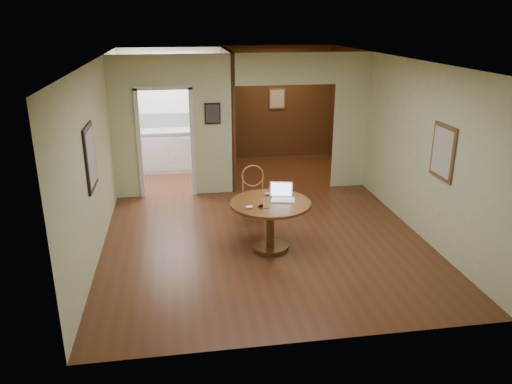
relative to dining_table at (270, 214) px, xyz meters
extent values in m
plane|color=#4D2A16|center=(-0.03, 0.15, -0.56)|extent=(5.00, 5.00, 0.00)
plane|color=white|center=(-0.03, 0.15, 2.14)|extent=(5.00, 5.00, 0.00)
plane|color=beige|center=(-0.03, -2.35, 0.79)|extent=(5.00, 0.00, 5.00)
plane|color=beige|center=(-2.53, 0.15, 0.79)|extent=(0.00, 5.00, 5.00)
plane|color=beige|center=(2.47, 0.15, 0.79)|extent=(0.00, 5.00, 5.00)
cube|color=beige|center=(-2.28, 2.65, 0.79)|extent=(0.50, 2.70, 0.04)
cube|color=beige|center=(-0.63, 2.65, 0.79)|extent=(0.80, 2.70, 0.04)
cube|color=beige|center=(2.12, 2.65, 0.79)|extent=(0.70, 2.70, 0.04)
plane|color=silver|center=(-1.38, 4.65, 0.79)|extent=(2.70, 0.00, 2.70)
plane|color=#381710|center=(1.12, 5.15, 0.79)|extent=(2.70, 0.00, 2.70)
cube|color=#381710|center=(-0.23, 3.90, 0.79)|extent=(0.08, 2.50, 2.70)
cube|color=black|center=(-2.51, 0.15, 0.94)|extent=(0.03, 0.70, 0.90)
cube|color=brown|center=(2.45, -0.35, 0.94)|extent=(0.03, 0.60, 0.80)
cube|color=black|center=(-0.63, 2.63, 1.04)|extent=(0.30, 0.03, 0.40)
cube|color=silver|center=(1.12, 5.13, 0.89)|extent=(0.40, 0.03, 0.50)
cube|color=white|center=(-1.38, 4.64, 0.54)|extent=(2.00, 0.02, 0.32)
cylinder|color=brown|center=(0.00, 0.00, -0.53)|extent=(0.56, 0.56, 0.05)
cylinder|color=brown|center=(0.00, 0.00, -0.19)|extent=(0.12, 0.12, 0.65)
cylinder|color=brown|center=(0.00, 0.00, 0.17)|extent=(1.20, 1.20, 0.04)
cylinder|color=olive|center=(-0.10, 0.99, -0.11)|extent=(0.44, 0.44, 0.03)
cylinder|color=olive|center=(-0.25, 0.85, -0.33)|extent=(0.03, 0.03, 0.45)
cylinder|color=olive|center=(0.05, 0.84, -0.33)|extent=(0.03, 0.03, 0.45)
cylinder|color=olive|center=(-0.24, 1.15, -0.33)|extent=(0.03, 0.03, 0.45)
cylinder|color=olive|center=(0.06, 1.13, -0.33)|extent=(0.03, 0.03, 0.45)
cylinder|color=olive|center=(-0.26, 1.15, 0.08)|extent=(0.03, 0.03, 0.36)
cylinder|color=olive|center=(0.08, 1.13, 0.08)|extent=(0.03, 0.03, 0.36)
torus|color=olive|center=(-0.09, 1.15, 0.24)|extent=(0.39, 0.05, 0.39)
cube|color=white|center=(0.20, 0.04, 0.20)|extent=(0.39, 0.32, 0.02)
cube|color=silver|center=(0.20, 0.01, 0.21)|extent=(0.31, 0.19, 0.00)
cube|color=white|center=(0.20, 0.18, 0.32)|extent=(0.35, 0.14, 0.23)
cube|color=#848DA9|center=(0.20, 0.17, 0.32)|extent=(0.30, 0.11, 0.19)
imported|color=#B8B7BD|center=(0.13, 0.28, 0.21)|extent=(0.34, 0.23, 0.03)
ellipsoid|color=white|center=(-0.35, -0.21, 0.22)|extent=(0.12, 0.08, 0.05)
cylinder|color=#0C0E57|center=(-0.14, -0.26, 0.20)|extent=(0.14, 0.04, 0.01)
cube|color=white|center=(-1.38, 4.35, -0.11)|extent=(2.00, 0.55, 0.90)
cube|color=#B0B1AC|center=(-1.38, 4.35, 0.36)|extent=(2.06, 0.60, 0.04)
sphere|color=#B20C0C|center=(-1.53, 4.06, -0.06)|extent=(0.03, 0.03, 0.03)
sphere|color=#B20C0C|center=(-0.53, 4.06, -0.06)|extent=(0.03, 0.03, 0.03)
ellipsoid|color=#C4B490|center=(-0.72, 4.35, 0.53)|extent=(0.34, 0.31, 0.28)
camera|label=1|loc=(-1.30, -6.77, 2.79)|focal=35.00mm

